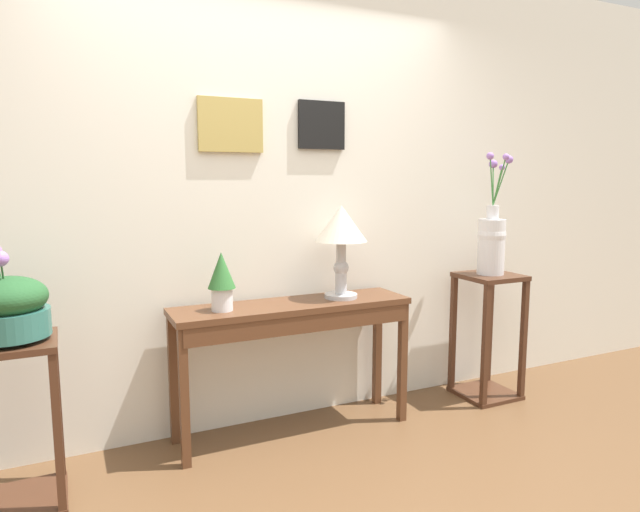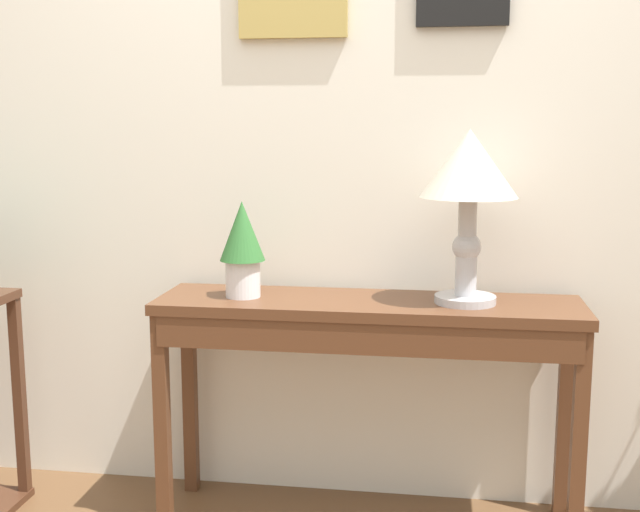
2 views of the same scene
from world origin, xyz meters
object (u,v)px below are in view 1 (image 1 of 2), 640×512
(planter_bowl_wide_left, at_px, (8,307))
(flower_vase_tall_right, at_px, (492,239))
(console_table, at_px, (294,323))
(pedestal_stand_right, at_px, (487,336))
(pedestal_stand_left, at_px, (17,425))
(table_lamp, at_px, (341,231))
(potted_plant_on_console, at_px, (222,278))

(planter_bowl_wide_left, xyz_separation_m, flower_vase_tall_right, (2.79, 0.11, 0.16))
(console_table, height_order, pedestal_stand_right, pedestal_stand_right)
(planter_bowl_wide_left, xyz_separation_m, pedestal_stand_right, (2.79, 0.11, -0.50))
(flower_vase_tall_right, bearing_deg, console_table, 178.61)
(pedestal_stand_left, relative_size, planter_bowl_wide_left, 1.82)
(console_table, height_order, table_lamp, table_lamp)
(potted_plant_on_console, relative_size, flower_vase_tall_right, 0.40)
(potted_plant_on_console, relative_size, pedestal_stand_left, 0.41)
(console_table, xyz_separation_m, table_lamp, (0.31, 0.02, 0.51))
(table_lamp, bearing_deg, console_table, -175.74)
(console_table, distance_m, pedestal_stand_left, 1.43)
(pedestal_stand_left, bearing_deg, flower_vase_tall_right, 2.19)
(potted_plant_on_console, height_order, pedestal_stand_right, potted_plant_on_console)
(table_lamp, bearing_deg, potted_plant_on_console, -178.99)
(table_lamp, height_order, pedestal_stand_left, table_lamp)
(pedestal_stand_left, relative_size, flower_vase_tall_right, 0.97)
(pedestal_stand_right, bearing_deg, pedestal_stand_left, -177.81)
(console_table, distance_m, flower_vase_tall_right, 1.46)
(pedestal_stand_right, height_order, flower_vase_tall_right, flower_vase_tall_right)
(flower_vase_tall_right, bearing_deg, pedestal_stand_right, -175.47)
(console_table, xyz_separation_m, pedestal_stand_left, (-1.40, -0.14, -0.28))
(pedestal_stand_left, xyz_separation_m, planter_bowl_wide_left, (-0.00, -0.00, 0.54))
(table_lamp, height_order, flower_vase_tall_right, flower_vase_tall_right)
(table_lamp, relative_size, pedestal_stand_left, 0.71)
(pedestal_stand_left, relative_size, pedestal_stand_right, 0.91)
(planter_bowl_wide_left, relative_size, flower_vase_tall_right, 0.53)
(console_table, relative_size, planter_bowl_wide_left, 3.26)
(potted_plant_on_console, height_order, planter_bowl_wide_left, planter_bowl_wide_left)
(potted_plant_on_console, bearing_deg, console_table, -1.45)
(console_table, height_order, pedestal_stand_left, console_table)
(console_table, relative_size, pedestal_stand_left, 1.79)
(pedestal_stand_right, bearing_deg, planter_bowl_wide_left, -177.81)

